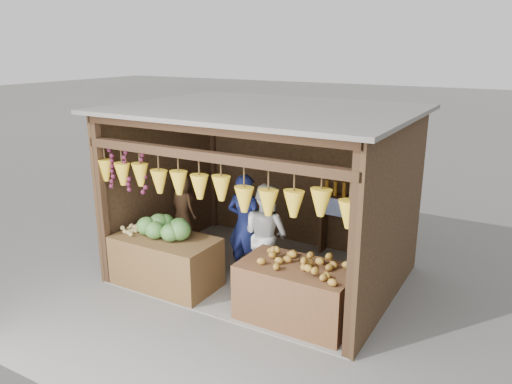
# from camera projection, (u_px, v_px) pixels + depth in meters

# --- Properties ---
(ground) EXTENTS (80.00, 80.00, 0.00)m
(ground) POSITION_uv_depth(u_px,v_px,m) (263.00, 274.00, 8.00)
(ground) COLOR #514F49
(ground) RESTS_ON ground
(stall_structure) EXTENTS (4.30, 3.30, 2.66)m
(stall_structure) POSITION_uv_depth(u_px,v_px,m) (261.00, 174.00, 7.50)
(stall_structure) COLOR slate
(stall_structure) RESTS_ON ground
(back_shelf) EXTENTS (1.25, 0.32, 1.32)m
(back_shelf) POSITION_uv_depth(u_px,v_px,m) (356.00, 211.00, 8.31)
(back_shelf) COLOR #382314
(back_shelf) RESTS_ON ground
(counter_left) EXTENTS (1.56, 0.85, 0.78)m
(counter_left) POSITION_uv_depth(u_px,v_px,m) (166.00, 262.00, 7.52)
(counter_left) COLOR #4B3219
(counter_left) RESTS_ON ground
(counter_right) EXTENTS (1.49, 0.85, 0.78)m
(counter_right) POSITION_uv_depth(u_px,v_px,m) (296.00, 293.00, 6.55)
(counter_right) COLOR #4D2B19
(counter_right) RESTS_ON ground
(stool) EXTENTS (0.33, 0.33, 0.31)m
(stool) POSITION_uv_depth(u_px,v_px,m) (184.00, 243.00, 8.81)
(stool) COLOR black
(stool) RESTS_ON ground
(man_standing) EXTENTS (0.62, 0.42, 1.65)m
(man_standing) POSITION_uv_depth(u_px,v_px,m) (245.00, 225.00, 7.77)
(man_standing) COLOR #131A48
(man_standing) RESTS_ON ground
(woman_standing) EXTENTS (0.90, 0.78, 1.58)m
(woman_standing) POSITION_uv_depth(u_px,v_px,m) (266.00, 234.00, 7.50)
(woman_standing) COLOR white
(woman_standing) RESTS_ON ground
(vendor_seated) EXTENTS (0.60, 0.46, 1.09)m
(vendor_seated) POSITION_uv_depth(u_px,v_px,m) (183.00, 206.00, 8.62)
(vendor_seated) COLOR brown
(vendor_seated) RESTS_ON stool
(melon_pile) EXTENTS (1.00, 0.50, 0.32)m
(melon_pile) POSITION_uv_depth(u_px,v_px,m) (165.00, 226.00, 7.41)
(melon_pile) COLOR #185015
(melon_pile) RESTS_ON counter_left
(tanfruit_pile) EXTENTS (0.34, 0.40, 0.13)m
(tanfruit_pile) POSITION_uv_depth(u_px,v_px,m) (132.00, 228.00, 7.60)
(tanfruit_pile) COLOR olive
(tanfruit_pile) RESTS_ON counter_left
(mango_pile) EXTENTS (1.40, 0.64, 0.22)m
(mango_pile) POSITION_uv_depth(u_px,v_px,m) (300.00, 260.00, 6.35)
(mango_pile) COLOR #D0511B
(mango_pile) RESTS_ON counter_right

